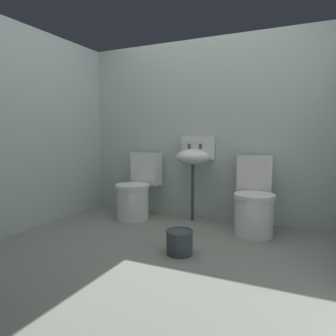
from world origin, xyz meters
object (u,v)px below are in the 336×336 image
(toilet_right, at_px, (254,202))
(bucket, at_px, (180,242))
(toilet_left, at_px, (137,191))
(sink, at_px, (194,156))

(toilet_right, distance_m, bucket, 0.99)
(toilet_left, relative_size, toilet_right, 1.00)
(toilet_left, distance_m, sink, 0.81)
(toilet_left, bearing_deg, toilet_right, -175.06)
(toilet_right, bearing_deg, bucket, 49.36)
(toilet_left, bearing_deg, sink, -159.14)
(toilet_left, xyz_separation_m, toilet_right, (1.38, 0.00, 0.00))
(sink, relative_size, bucket, 4.15)
(bucket, bearing_deg, toilet_left, 137.20)
(sink, xyz_separation_m, bucket, (0.26, -1.04, -0.65))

